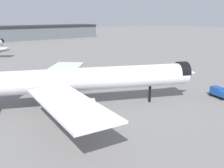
% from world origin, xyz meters
% --- Properties ---
extents(ground, '(900.00, 900.00, 0.00)m').
position_xyz_m(ground, '(0.00, 0.00, 0.00)').
color(ground, slate).
extents(airliner_near_gate, '(63.85, 57.03, 16.92)m').
position_xyz_m(airliner_near_gate, '(0.08, 3.24, 7.45)').
color(airliner_near_gate, white).
rests_on(airliner_near_gate, ground).
extents(terminal_building, '(172.80, 48.64, 26.62)m').
position_xyz_m(terminal_building, '(23.26, 211.05, 7.26)').
color(terminal_building, slate).
rests_on(terminal_building, ground).
extents(service_truck_front, '(3.09, 5.72, 3.00)m').
position_xyz_m(service_truck_front, '(38.19, -9.88, 1.59)').
color(service_truck_front, black).
rests_on(service_truck_front, ground).
extents(baggage_tug_wing, '(3.20, 3.55, 1.85)m').
position_xyz_m(baggage_tug_wing, '(-11.39, 40.78, 0.97)').
color(baggage_tug_wing, black).
rests_on(baggage_tug_wing, ground).
extents(traffic_cone_near_nose, '(0.51, 0.51, 0.63)m').
position_xyz_m(traffic_cone_near_nose, '(29.89, 27.83, 0.32)').
color(traffic_cone_near_nose, '#F2600C').
rests_on(traffic_cone_near_nose, ground).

